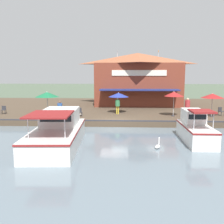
# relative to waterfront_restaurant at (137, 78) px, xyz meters

# --- Properties ---
(ground_plane) EXTENTS (220.00, 220.00, 0.00)m
(ground_plane) POSITION_rel_waterfront_restaurant_xyz_m (13.78, -2.66, -4.23)
(ground_plane) COLOR #4C5B47
(quay_deck) EXTENTS (22.00, 56.00, 0.60)m
(quay_deck) POSITION_rel_waterfront_restaurant_xyz_m (2.78, -2.66, -3.93)
(quay_deck) COLOR #4C3D2D
(quay_deck) RESTS_ON ground
(quay_edge_fender) EXTENTS (0.20, 50.40, 0.10)m
(quay_edge_fender) POSITION_rel_waterfront_restaurant_xyz_m (13.68, -2.66, -3.58)
(quay_edge_fender) COLOR #2D2D33
(quay_edge_fender) RESTS_ON quay_deck
(waterfront_restaurant) EXTENTS (10.22, 11.92, 7.52)m
(waterfront_restaurant) POSITION_rel_waterfront_restaurant_xyz_m (0.00, 0.00, 0.00)
(waterfront_restaurant) COLOR brown
(waterfront_restaurant) RESTS_ON quay_deck
(patio_umbrella_back_row) EXTENTS (2.30, 2.30, 2.50)m
(patio_umbrella_back_row) POSITION_rel_waterfront_restaurant_xyz_m (11.54, -9.41, -1.42)
(patio_umbrella_back_row) COLOR #B7B7B7
(patio_umbrella_back_row) RESTS_ON quay_deck
(patio_umbrella_far_corner) EXTENTS (2.19, 2.19, 2.34)m
(patio_umbrella_far_corner) POSITION_rel_waterfront_restaurant_xyz_m (10.64, 6.89, -1.55)
(patio_umbrella_far_corner) COLOR #B7B7B7
(patio_umbrella_far_corner) RESTS_ON quay_deck
(patio_umbrella_near_quay_edge) EXTENTS (2.17, 2.17, 2.25)m
(patio_umbrella_near_quay_edge) POSITION_rel_waterfront_restaurant_xyz_m (8.78, -2.43, -1.65)
(patio_umbrella_near_quay_edge) COLOR #B7B7B7
(patio_umbrella_near_quay_edge) RESTS_ON quay_deck
(patio_umbrella_mid_patio_left) EXTENTS (1.90, 1.90, 2.51)m
(patio_umbrella_mid_patio_left) POSITION_rel_waterfront_restaurant_xyz_m (10.57, 3.13, -1.40)
(patio_umbrella_mid_patio_left) COLOR #B7B7B7
(patio_umbrella_mid_patio_left) RESTS_ON quay_deck
(cafe_chair_facing_river) EXTENTS (0.57, 0.57, 0.85)m
(cafe_chair_facing_river) POSITION_rel_waterfront_restaurant_xyz_m (11.14, -6.28, -3.15)
(cafe_chair_facing_river) COLOR #2D2D33
(cafe_chair_facing_river) RESTS_ON quay_deck
(cafe_chair_under_first_umbrella) EXTENTS (0.51, 0.51, 0.85)m
(cafe_chair_under_first_umbrella) POSITION_rel_waterfront_restaurant_xyz_m (9.98, -14.67, -3.15)
(cafe_chair_under_first_umbrella) COLOR #2D2D33
(cafe_chair_under_first_umbrella) RESTS_ON quay_deck
(cafe_chair_beside_entrance) EXTENTS (0.58, 0.58, 0.85)m
(cafe_chair_beside_entrance) POSITION_rel_waterfront_restaurant_xyz_m (9.93, 8.07, -3.15)
(cafe_chair_beside_entrance) COLOR #2D2D33
(cafe_chair_beside_entrance) RESTS_ON quay_deck
(person_mid_patio) EXTENTS (0.47, 0.47, 1.66)m
(person_mid_patio) POSITION_rel_waterfront_restaurant_xyz_m (12.28, -7.97, -2.59)
(person_mid_patio) COLOR #4C4C56
(person_mid_patio) RESTS_ON quay_deck
(person_near_entrance) EXTENTS (0.49, 0.49, 1.73)m
(person_near_entrance) POSITION_rel_waterfront_restaurant_xyz_m (9.45, -2.51, -2.54)
(person_near_entrance) COLOR gold
(person_near_entrance) RESTS_ON quay_deck
(person_at_quay_edge) EXTENTS (0.51, 0.51, 1.80)m
(person_at_quay_edge) POSITION_rel_waterfront_restaurant_xyz_m (10.05, 4.64, -2.49)
(person_at_quay_edge) COLOR #B23338
(person_at_quay_edge) RESTS_ON quay_deck
(motorboat_second_along) EXTENTS (8.90, 3.34, 2.46)m
(motorboat_second_along) POSITION_rel_waterfront_restaurant_xyz_m (19.18, -6.19, -3.29)
(motorboat_second_along) COLOR silver
(motorboat_second_along) RESTS_ON river_water
(motorboat_nearest_quay) EXTENTS (5.67, 1.75, 2.38)m
(motorboat_nearest_quay) POSITION_rel_waterfront_restaurant_xyz_m (17.83, 3.21, -3.32)
(motorboat_nearest_quay) COLOR white
(motorboat_nearest_quay) RESTS_ON river_water
(swan) EXTENTS (0.63, 0.52, 0.69)m
(swan) POSITION_rel_waterfront_restaurant_xyz_m (20.19, 0.37, -4.00)
(swan) COLOR white
(swan) RESTS_ON river_water
(tree_behind_restaurant) EXTENTS (4.14, 3.94, 6.02)m
(tree_behind_restaurant) POSITION_rel_waterfront_restaurant_xyz_m (-3.55, -3.39, 0.30)
(tree_behind_restaurant) COLOR brown
(tree_behind_restaurant) RESTS_ON quay_deck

